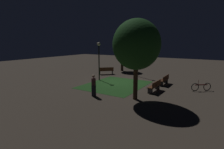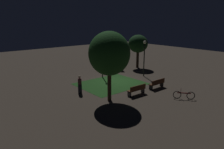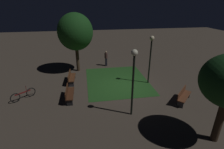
{
  "view_description": "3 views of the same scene",
  "coord_description": "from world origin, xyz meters",
  "px_view_note": "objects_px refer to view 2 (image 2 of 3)",
  "views": [
    {
      "loc": [
        -14.87,
        -8.56,
        3.96
      ],
      "look_at": [
        -1.31,
        -0.13,
        0.99
      ],
      "focal_mm": 28.15,
      "sensor_mm": 36.0,
      "label": 1
    },
    {
      "loc": [
        -13.86,
        -15.78,
        6.25
      ],
      "look_at": [
        -1.29,
        -0.82,
        1.1
      ],
      "focal_mm": 33.23,
      "sensor_mm": 36.0,
      "label": 2
    },
    {
      "loc": [
        11.92,
        -3.01,
        6.28
      ],
      "look_at": [
        0.46,
        -1.08,
        1.27
      ],
      "focal_mm": 27.06,
      "sensor_mm": 36.0,
      "label": 3
    }
  ],
  "objects_px": {
    "lamp_post_near_wall": "(102,53)",
    "bench_corner": "(116,67)",
    "tree_near_wall": "(138,44)",
    "pedestrian": "(80,84)",
    "lamp_post_plaza_west": "(144,52)",
    "bench_near_trees": "(137,89)",
    "bicycle": "(184,95)",
    "bench_front_left": "(157,83)",
    "tree_tall_center": "(109,54)"
  },
  "relations": [
    {
      "from": "tree_tall_center",
      "to": "lamp_post_plaza_west",
      "type": "relative_size",
      "value": 1.36
    },
    {
      "from": "lamp_post_plaza_west",
      "to": "tree_tall_center",
      "type": "bearing_deg",
      "value": -157.19
    },
    {
      "from": "bench_near_trees",
      "to": "bench_corner",
      "type": "relative_size",
      "value": 1.11
    },
    {
      "from": "tree_tall_center",
      "to": "lamp_post_plaza_west",
      "type": "bearing_deg",
      "value": 22.81
    },
    {
      "from": "lamp_post_plaza_west",
      "to": "pedestrian",
      "type": "distance_m",
      "value": 8.92
    },
    {
      "from": "bicycle",
      "to": "bench_front_left",
      "type": "bearing_deg",
      "value": 79.87
    },
    {
      "from": "tree_near_wall",
      "to": "bench_near_trees",
      "type": "bearing_deg",
      "value": -137.02
    },
    {
      "from": "tree_near_wall",
      "to": "pedestrian",
      "type": "height_order",
      "value": "tree_near_wall"
    },
    {
      "from": "bench_corner",
      "to": "tree_near_wall",
      "type": "distance_m",
      "value": 4.41
    },
    {
      "from": "lamp_post_near_wall",
      "to": "tree_tall_center",
      "type": "bearing_deg",
      "value": -122.8
    },
    {
      "from": "lamp_post_plaza_west",
      "to": "pedestrian",
      "type": "xyz_separation_m",
      "value": [
        -8.7,
        -0.35,
        -1.94
      ]
    },
    {
      "from": "bench_near_trees",
      "to": "bench_corner",
      "type": "bearing_deg",
      "value": 60.31
    },
    {
      "from": "tree_near_wall",
      "to": "lamp_post_near_wall",
      "type": "distance_m",
      "value": 6.74
    },
    {
      "from": "bench_near_trees",
      "to": "bicycle",
      "type": "distance_m",
      "value": 3.85
    },
    {
      "from": "tree_near_wall",
      "to": "bicycle",
      "type": "bearing_deg",
      "value": -118.29
    },
    {
      "from": "bench_front_left",
      "to": "tree_near_wall",
      "type": "height_order",
      "value": "tree_near_wall"
    },
    {
      "from": "bench_corner",
      "to": "lamp_post_near_wall",
      "type": "bearing_deg",
      "value": -158.52
    },
    {
      "from": "tree_near_wall",
      "to": "tree_tall_center",
      "type": "relative_size",
      "value": 0.8
    },
    {
      "from": "tree_near_wall",
      "to": "lamp_post_plaza_west",
      "type": "distance_m",
      "value": 4.41
    },
    {
      "from": "bench_near_trees",
      "to": "bench_front_left",
      "type": "bearing_deg",
      "value": -0.0
    },
    {
      "from": "bench_near_trees",
      "to": "bicycle",
      "type": "xyz_separation_m",
      "value": [
        2.2,
        -3.15,
        -0.14
      ]
    },
    {
      "from": "bench_near_trees",
      "to": "lamp_post_near_wall",
      "type": "distance_m",
      "value": 6.86
    },
    {
      "from": "bench_near_trees",
      "to": "bench_front_left",
      "type": "distance_m",
      "value": 2.77
    },
    {
      "from": "pedestrian",
      "to": "bench_near_trees",
      "type": "bearing_deg",
      "value": -44.13
    },
    {
      "from": "bench_corner",
      "to": "lamp_post_plaza_west",
      "type": "bearing_deg",
      "value": -78.3
    },
    {
      "from": "tree_near_wall",
      "to": "tree_tall_center",
      "type": "distance_m",
      "value": 12.42
    },
    {
      "from": "bench_front_left",
      "to": "pedestrian",
      "type": "bearing_deg",
      "value": 151.37
    },
    {
      "from": "lamp_post_near_wall",
      "to": "bicycle",
      "type": "xyz_separation_m",
      "value": [
        1.05,
        -9.53,
        -2.38
      ]
    },
    {
      "from": "bench_front_left",
      "to": "lamp_post_plaza_west",
      "type": "bearing_deg",
      "value": 57.97
    },
    {
      "from": "bench_corner",
      "to": "lamp_post_plaza_west",
      "type": "height_order",
      "value": "lamp_post_plaza_west"
    },
    {
      "from": "lamp_post_near_wall",
      "to": "bicycle",
      "type": "height_order",
      "value": "lamp_post_near_wall"
    },
    {
      "from": "bench_front_left",
      "to": "bench_corner",
      "type": "height_order",
      "value": "same"
    },
    {
      "from": "lamp_post_plaza_west",
      "to": "lamp_post_near_wall",
      "type": "bearing_deg",
      "value": 147.22
    },
    {
      "from": "bench_front_left",
      "to": "tree_near_wall",
      "type": "relative_size",
      "value": 0.41
    },
    {
      "from": "bench_corner",
      "to": "bicycle",
      "type": "relative_size",
      "value": 1.18
    },
    {
      "from": "tree_near_wall",
      "to": "pedestrian",
      "type": "bearing_deg",
      "value": -161.38
    },
    {
      "from": "bicycle",
      "to": "tree_tall_center",
      "type": "bearing_deg",
      "value": 142.39
    },
    {
      "from": "tree_near_wall",
      "to": "bench_corner",
      "type": "bearing_deg",
      "value": 174.31
    },
    {
      "from": "bench_front_left",
      "to": "bicycle",
      "type": "height_order",
      "value": "bicycle"
    },
    {
      "from": "lamp_post_near_wall",
      "to": "bench_corner",
      "type": "bearing_deg",
      "value": 21.48
    },
    {
      "from": "bench_near_trees",
      "to": "pedestrian",
      "type": "bearing_deg",
      "value": 135.87
    },
    {
      "from": "bench_front_left",
      "to": "tree_tall_center",
      "type": "bearing_deg",
      "value": 174.17
    },
    {
      "from": "bench_front_left",
      "to": "pedestrian",
      "type": "height_order",
      "value": "pedestrian"
    },
    {
      "from": "tree_tall_center",
      "to": "lamp_post_near_wall",
      "type": "bearing_deg",
      "value": 57.2
    },
    {
      "from": "bench_near_trees",
      "to": "tree_tall_center",
      "type": "distance_m",
      "value": 4.23
    },
    {
      "from": "tree_near_wall",
      "to": "bicycle",
      "type": "xyz_separation_m",
      "value": [
        -5.62,
        -10.44,
        -2.84
      ]
    },
    {
      "from": "tree_tall_center",
      "to": "pedestrian",
      "type": "height_order",
      "value": "tree_tall_center"
    },
    {
      "from": "bench_near_trees",
      "to": "lamp_post_plaza_west",
      "type": "height_order",
      "value": "lamp_post_plaza_west"
    },
    {
      "from": "tree_tall_center",
      "to": "lamp_post_near_wall",
      "type": "height_order",
      "value": "tree_tall_center"
    },
    {
      "from": "tree_near_wall",
      "to": "bicycle",
      "type": "relative_size",
      "value": 3.17
    }
  ]
}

